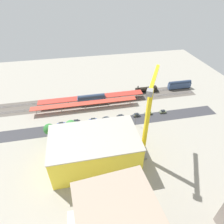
{
  "coord_description": "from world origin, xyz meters",
  "views": [
    {
      "loc": [
        14.38,
        84.13,
        68.06
      ],
      "look_at": [
        -2.37,
        1.79,
        6.1
      ],
      "focal_mm": 30.49,
      "sensor_mm": 36.0,
      "label": 1
    }
  ],
  "objects_px": {
    "tower_crane": "(148,118)",
    "street_tree_0": "(49,129)",
    "locomotive": "(147,90)",
    "passenger_coach": "(180,85)",
    "parked_car_3": "(120,116)",
    "street_tree_2": "(75,126)",
    "traffic_light": "(136,119)",
    "platform_canopy_far": "(92,97)",
    "construction_building": "(95,150)",
    "parked_car_5": "(93,120)",
    "box_truck_0": "(71,137)",
    "parked_car_6": "(76,122)",
    "platform_canopy_near": "(85,103)",
    "parked_car_1": "(148,113)",
    "street_tree_1": "(71,126)",
    "parked_car_2": "(136,115)",
    "parked_car_0": "(163,112)",
    "parked_car_4": "(106,119)",
    "freight_coach_far": "(91,99)",
    "parked_car_7": "(61,124)"
  },
  "relations": [
    {
      "from": "parked_car_6",
      "to": "construction_building",
      "type": "xyz_separation_m",
      "value": [
        -7.08,
        28.71,
        6.43
      ]
    },
    {
      "from": "parked_car_1",
      "to": "street_tree_2",
      "type": "bearing_deg",
      "value": 10.18
    },
    {
      "from": "parked_car_7",
      "to": "street_tree_0",
      "type": "height_order",
      "value": "street_tree_0"
    },
    {
      "from": "parked_car_5",
      "to": "platform_canopy_far",
      "type": "bearing_deg",
      "value": -95.19
    },
    {
      "from": "passenger_coach",
      "to": "box_truck_0",
      "type": "relative_size",
      "value": 1.69
    },
    {
      "from": "parked_car_2",
      "to": "parked_car_5",
      "type": "xyz_separation_m",
      "value": [
        25.36,
        -0.26,
        0.02
      ]
    },
    {
      "from": "parked_car_5",
      "to": "box_truck_0",
      "type": "xyz_separation_m",
      "value": [
        12.64,
        12.17,
        0.84
      ]
    },
    {
      "from": "parked_car_1",
      "to": "parked_car_6",
      "type": "distance_m",
      "value": 42.35
    },
    {
      "from": "platform_canopy_near",
      "to": "parked_car_2",
      "type": "bearing_deg",
      "value": 154.81
    },
    {
      "from": "platform_canopy_near",
      "to": "parked_car_5",
      "type": "relative_size",
      "value": 14.72
    },
    {
      "from": "parked_car_5",
      "to": "construction_building",
      "type": "xyz_separation_m",
      "value": [
        2.36,
        28.17,
        6.44
      ]
    },
    {
      "from": "tower_crane",
      "to": "locomotive",
      "type": "bearing_deg",
      "value": -111.85
    },
    {
      "from": "passenger_coach",
      "to": "tower_crane",
      "type": "distance_m",
      "value": 73.33
    },
    {
      "from": "locomotive",
      "to": "street_tree_2",
      "type": "xyz_separation_m",
      "value": [
        51.0,
        32.61,
        2.35
      ]
    },
    {
      "from": "street_tree_1",
      "to": "parked_car_4",
      "type": "bearing_deg",
      "value": -156.95
    },
    {
      "from": "platform_canopy_far",
      "to": "locomotive",
      "type": "xyz_separation_m",
      "value": [
        -39.17,
        -5.2,
        -1.79
      ]
    },
    {
      "from": "tower_crane",
      "to": "street_tree_0",
      "type": "distance_m",
      "value": 49.69
    },
    {
      "from": "tower_crane",
      "to": "street_tree_0",
      "type": "xyz_separation_m",
      "value": [
        42.03,
        -20.69,
        -16.58
      ]
    },
    {
      "from": "parked_car_0",
      "to": "parked_car_1",
      "type": "height_order",
      "value": "parked_car_0"
    },
    {
      "from": "passenger_coach",
      "to": "street_tree_0",
      "type": "distance_m",
      "value": 94.15
    },
    {
      "from": "platform_canopy_far",
      "to": "street_tree_0",
      "type": "xyz_separation_m",
      "value": [
        24.52,
        28.11,
        1.5
      ]
    },
    {
      "from": "parked_car_4",
      "to": "street_tree_0",
      "type": "relative_size",
      "value": 0.54
    },
    {
      "from": "locomotive",
      "to": "parked_car_1",
      "type": "relative_size",
      "value": 3.69
    },
    {
      "from": "locomotive",
      "to": "parked_car_3",
      "type": "bearing_deg",
      "value": 44.76
    },
    {
      "from": "parked_car_5",
      "to": "tower_crane",
      "type": "relative_size",
      "value": 0.11
    },
    {
      "from": "parked_car_3",
      "to": "street_tree_1",
      "type": "height_order",
      "value": "street_tree_1"
    },
    {
      "from": "parked_car_4",
      "to": "street_tree_0",
      "type": "xyz_separation_m",
      "value": [
        30.02,
        8.22,
        4.45
      ]
    },
    {
      "from": "parked_car_1",
      "to": "parked_car_6",
      "type": "bearing_deg",
      "value": -0.49
    },
    {
      "from": "parked_car_2",
      "to": "parked_car_0",
      "type": "bearing_deg",
      "value": -179.78
    },
    {
      "from": "parked_car_6",
      "to": "platform_canopy_near",
      "type": "bearing_deg",
      "value": -115.96
    },
    {
      "from": "platform_canopy_far",
      "to": "parked_car_6",
      "type": "bearing_deg",
      "value": 59.83
    },
    {
      "from": "platform_canopy_near",
      "to": "street_tree_1",
      "type": "relative_size",
      "value": 7.39
    },
    {
      "from": "street_tree_0",
      "to": "traffic_light",
      "type": "relative_size",
      "value": 1.2
    },
    {
      "from": "platform_canopy_near",
      "to": "freight_coach_far",
      "type": "height_order",
      "value": "freight_coach_far"
    },
    {
      "from": "construction_building",
      "to": "traffic_light",
      "type": "height_order",
      "value": "construction_building"
    },
    {
      "from": "parked_car_7",
      "to": "street_tree_2",
      "type": "distance_m",
      "value": 11.41
    },
    {
      "from": "parked_car_0",
      "to": "street_tree_0",
      "type": "distance_m",
      "value": 65.2
    },
    {
      "from": "parked_car_1",
      "to": "parked_car_3",
      "type": "relative_size",
      "value": 1.05
    },
    {
      "from": "parked_car_0",
      "to": "platform_canopy_far",
      "type": "bearing_deg",
      "value": -26.62
    },
    {
      "from": "street_tree_0",
      "to": "parked_car_7",
      "type": "bearing_deg",
      "value": -120.99
    },
    {
      "from": "street_tree_2",
      "to": "traffic_light",
      "type": "bearing_deg",
      "value": 179.69
    },
    {
      "from": "passenger_coach",
      "to": "parked_car_2",
      "type": "relative_size",
      "value": 4.11
    },
    {
      "from": "platform_canopy_far",
      "to": "platform_canopy_near",
      "type": "bearing_deg",
      "value": 52.73
    },
    {
      "from": "platform_canopy_far",
      "to": "construction_building",
      "type": "xyz_separation_m",
      "value": [
        4.16,
        48.04,
        3.51
      ]
    },
    {
      "from": "platform_canopy_far",
      "to": "parked_car_7",
      "type": "xyz_separation_m",
      "value": [
        19.49,
        19.74,
        -3.02
      ]
    },
    {
      "from": "street_tree_1",
      "to": "street_tree_2",
      "type": "height_order",
      "value": "street_tree_1"
    },
    {
      "from": "platform_canopy_far",
      "to": "parked_car_3",
      "type": "height_order",
      "value": "platform_canopy_far"
    },
    {
      "from": "passenger_coach",
      "to": "tower_crane",
      "type": "relative_size",
      "value": 0.45
    },
    {
      "from": "locomotive",
      "to": "street_tree_0",
      "type": "relative_size",
      "value": 2.06
    },
    {
      "from": "locomotive",
      "to": "parked_car_5",
      "type": "height_order",
      "value": "locomotive"
    }
  ]
}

